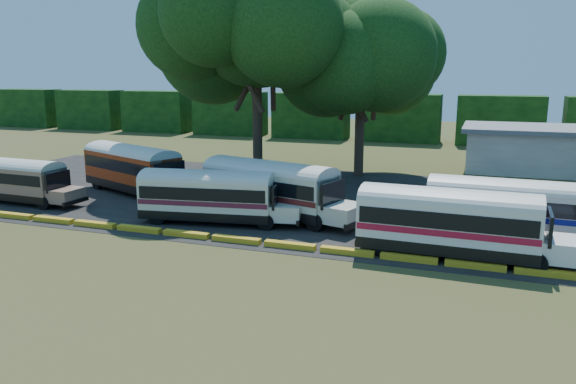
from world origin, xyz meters
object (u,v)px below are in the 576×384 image
(bus_beige, at_px, (15,178))
(bus_white_red, at_px, (452,219))
(bus_red, at_px, (133,166))
(tree_west, at_px, (256,25))
(bus_cream_west, at_px, (211,193))

(bus_beige, xyz_separation_m, bus_white_red, (28.94, -2.14, 0.18))
(bus_beige, xyz_separation_m, bus_red, (5.89, 5.24, 0.31))
(bus_beige, bearing_deg, bus_white_red, -1.75)
(bus_red, bearing_deg, bus_white_red, 5.16)
(tree_west, bearing_deg, bus_cream_west, -78.55)
(bus_white_red, bearing_deg, bus_red, 163.87)
(bus_red, bearing_deg, tree_west, 75.99)
(bus_red, relative_size, tree_west, 0.63)
(bus_beige, relative_size, bus_cream_west, 0.94)
(bus_red, height_order, tree_west, tree_west)
(bus_beige, height_order, bus_red, bus_red)
(bus_beige, xyz_separation_m, tree_west, (12.26, 13.72, 10.71))
(bus_red, xyz_separation_m, tree_west, (6.37, 8.48, 10.40))
(bus_beige, bearing_deg, bus_red, 44.14)
(bus_beige, height_order, tree_west, tree_west)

